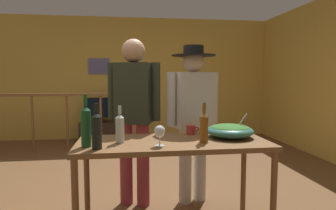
{
  "coord_description": "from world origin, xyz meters",
  "views": [
    {
      "loc": [
        -0.03,
        -3.2,
        1.31
      ],
      "look_at": [
        0.34,
        -0.52,
        1.06
      ],
      "focal_mm": 31.54,
      "sensor_mm": 36.0,
      "label": 1
    }
  ],
  "objects": [
    {
      "name": "ground_plane",
      "position": [
        0.0,
        0.0,
        0.0
      ],
      "size": [
        8.61,
        8.61,
        0.0
      ],
      "primitive_type": "plane",
      "color": "brown"
    },
    {
      "name": "back_wall",
      "position": [
        0.0,
        3.31,
        1.3
      ],
      "size": [
        6.28,
        0.1,
        2.6
      ],
      "primitive_type": "cube",
      "color": "gold",
      "rests_on": "ground_plane"
    },
    {
      "name": "side_wall_right",
      "position": [
        3.14,
        0.99,
        1.3
      ],
      "size": [
        0.1,
        4.97,
        2.6
      ],
      "primitive_type": "cube",
      "color": "gold",
      "rests_on": "ground_plane"
    },
    {
      "name": "framed_picture",
      "position": [
        -0.62,
        3.25,
        1.55
      ],
      "size": [
        0.44,
        0.03,
        0.33
      ],
      "primitive_type": "cube",
      "color": "slate"
    },
    {
      "name": "stair_railing",
      "position": [
        -0.91,
        2.27,
        0.68
      ],
      "size": [
        3.06,
        0.1,
        1.08
      ],
      "color": "brown",
      "rests_on": "ground_plane"
    },
    {
      "name": "tv_console",
      "position": [
        -0.55,
        2.96,
        0.2
      ],
      "size": [
        0.9,
        0.4,
        0.4
      ],
      "primitive_type": "cube",
      "color": "#38281E",
      "rests_on": "ground_plane"
    },
    {
      "name": "flat_screen_tv",
      "position": [
        -0.55,
        2.93,
        0.7
      ],
      "size": [
        0.69,
        0.12,
        0.5
      ],
      "color": "black",
      "rests_on": "tv_console"
    },
    {
      "name": "serving_table",
      "position": [
        0.34,
        -0.82,
        0.71
      ],
      "size": [
        1.57,
        0.68,
        0.79
      ],
      "color": "brown",
      "rests_on": "ground_plane"
    },
    {
      "name": "salad_bowl",
      "position": [
        0.86,
        -0.76,
        0.85
      ],
      "size": [
        0.41,
        0.41,
        0.21
      ],
      "color": "#337060",
      "rests_on": "serving_table"
    },
    {
      "name": "wine_glass",
      "position": [
        0.21,
        -1.01,
        0.9
      ],
      "size": [
        0.08,
        0.08,
        0.16
      ],
      "color": "silver",
      "rests_on": "serving_table"
    },
    {
      "name": "wine_bottle_green",
      "position": [
        -0.34,
        -0.95,
        0.95
      ],
      "size": [
        0.07,
        0.07,
        0.4
      ],
      "color": "#1E5628",
      "rests_on": "serving_table"
    },
    {
      "name": "wine_bottle_clear",
      "position": [
        -0.09,
        -0.84,
        0.91
      ],
      "size": [
        0.07,
        0.07,
        0.3
      ],
      "color": "silver",
      "rests_on": "serving_table"
    },
    {
      "name": "wine_bottle_amber",
      "position": [
        0.58,
        -0.93,
        0.92
      ],
      "size": [
        0.07,
        0.07,
        0.32
      ],
      "color": "brown",
      "rests_on": "serving_table"
    },
    {
      "name": "wine_bottle_dark",
      "position": [
        -0.25,
        -1.03,
        0.93
      ],
      "size": [
        0.07,
        0.07,
        0.34
      ],
      "color": "black",
      "rests_on": "serving_table"
    },
    {
      "name": "mug_red",
      "position": [
        0.55,
        -0.58,
        0.83
      ],
      "size": [
        0.12,
        0.08,
        0.09
      ],
      "color": "#B7332D",
      "rests_on": "serving_table"
    },
    {
      "name": "person_standing_left",
      "position": [
        0.04,
        -0.22,
        1.0
      ],
      "size": [
        0.52,
        0.32,
        1.69
      ],
      "rotation": [
        0.0,
        0.0,
        2.82
      ],
      "color": "#9E3842",
      "rests_on": "ground_plane"
    },
    {
      "name": "person_standing_right",
      "position": [
        0.65,
        -0.22,
        0.98
      ],
      "size": [
        0.58,
        0.45,
        1.64
      ],
      "rotation": [
        0.0,
        0.0,
        3.46
      ],
      "color": "beige",
      "rests_on": "ground_plane"
    }
  ]
}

